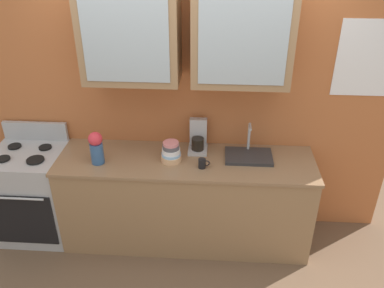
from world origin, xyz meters
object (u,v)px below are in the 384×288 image
Objects in this scene: stove_range at (34,193)px; cup_near_sink at (202,163)px; sink_faucet at (249,155)px; coffee_maker at (198,139)px; bowl_stack at (171,152)px; vase at (96,147)px.

stove_range is 10.86× the size of cup_near_sink.
sink_faucet is 0.47m from coffee_maker.
sink_faucet is 0.44m from cup_near_sink.
stove_range is 2.05m from sink_faucet.
coffee_maker is at bearing 43.42° from bowl_stack.
vase is (-1.30, -0.17, 0.13)m from sink_faucet.
vase is at bearing -172.50° from sink_faucet.
sink_faucet is at bearing 25.62° from cup_near_sink.
sink_faucet reaches higher than stove_range.
sink_faucet is 1.41× the size of vase.
bowl_stack is at bearing 7.00° from vase.
stove_range is at bearing -177.86° from sink_faucet.
bowl_stack is at bearing -172.03° from sink_faucet.
bowl_stack is 1.86× the size of cup_near_sink.
stove_range is 1.65m from coffee_maker.
coffee_maker is (0.22, 0.21, 0.02)m from bowl_stack.
vase is 0.90m from coffee_maker.
sink_faucet is at bearing 7.97° from bowl_stack.
coffee_maker is (0.85, 0.29, -0.04)m from vase.
vase reaches higher than stove_range.
bowl_stack is 0.31m from coffee_maker.
sink_faucet is at bearing 7.50° from vase.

